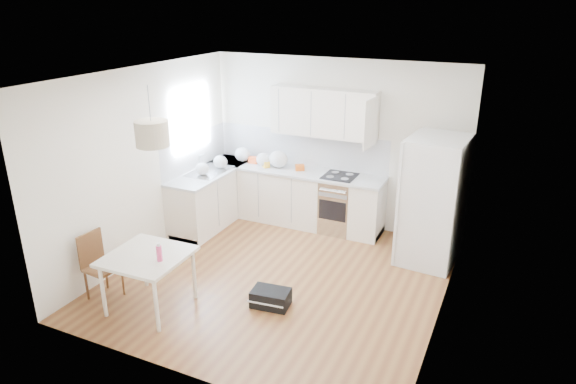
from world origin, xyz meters
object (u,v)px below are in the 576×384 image
Objects in this scene: dining_table at (147,261)px; dining_chair at (103,267)px; refrigerator at (434,201)px; gym_bag at (271,298)px.

dining_table is 1.08× the size of dining_chair.
dining_table is (-2.84, -2.67, -0.27)m from refrigerator.
dining_chair is at bearing -167.17° from gym_bag.
refrigerator reaches higher than dining_table.
dining_chair reaches higher than dining_table.
gym_bag is (1.31, 0.64, -0.53)m from dining_table.
gym_bag is at bearing 25.44° from dining_chair.
refrigerator is 1.96× the size of dining_table.
refrigerator reaches higher than dining_chair.
gym_bag is at bearing 24.40° from dining_table.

